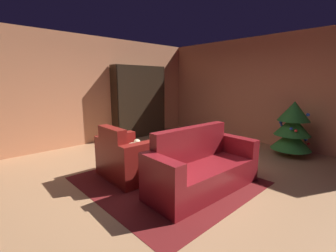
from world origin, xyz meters
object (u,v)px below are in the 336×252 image
at_px(bookshelf_unit, 143,102).
at_px(bottle_on_table, 165,151).
at_px(book_stack_on_table, 159,151).
at_px(coffee_table, 161,157).
at_px(armchair_red, 127,159).
at_px(couch_red, 202,169).
at_px(decorated_tree, 292,128).

height_order(bookshelf_unit, bottle_on_table, bookshelf_unit).
bearing_deg(book_stack_on_table, coffee_table, 54.79).
height_order(coffee_table, bottle_on_table, bottle_on_table).
bearing_deg(bottle_on_table, bookshelf_unit, 148.36).
height_order(armchair_red, bottle_on_table, armchair_red).
bearing_deg(bookshelf_unit, couch_red, -23.79).
bearing_deg(decorated_tree, bookshelf_unit, -162.59).
height_order(book_stack_on_table, decorated_tree, decorated_tree).
bearing_deg(decorated_tree, coffee_table, -107.73).
distance_m(couch_red, book_stack_on_table, 0.75).
xyz_separation_m(armchair_red, book_stack_on_table, (0.49, 0.30, 0.19)).
distance_m(book_stack_on_table, bottle_on_table, 0.21).
bearing_deg(couch_red, book_stack_on_table, -155.93).
bearing_deg(decorated_tree, couch_red, -96.69).
relative_size(armchair_red, bottle_on_table, 3.57).
distance_m(armchair_red, book_stack_on_table, 0.60).
relative_size(couch_red, decorated_tree, 1.58).
xyz_separation_m(couch_red, decorated_tree, (0.32, 2.74, 0.31)).
relative_size(armchair_red, couch_red, 0.55).
relative_size(armchair_red, decorated_tree, 0.86).
xyz_separation_m(couch_red, coffee_table, (-0.64, -0.26, 0.09)).
bearing_deg(couch_red, coffee_table, -157.67).
height_order(armchair_red, couch_red, couch_red).
height_order(couch_red, coffee_table, couch_red).
relative_size(bookshelf_unit, book_stack_on_table, 9.26).
bearing_deg(book_stack_on_table, armchair_red, -148.53).
relative_size(armchair_red, book_stack_on_table, 4.66).
bearing_deg(coffee_table, decorated_tree, 72.27).
distance_m(bookshelf_unit, armchair_red, 3.25).
height_order(bookshelf_unit, book_stack_on_table, bookshelf_unit).
bearing_deg(decorated_tree, armchair_red, -113.81).
xyz_separation_m(armchair_red, coffee_table, (0.51, 0.33, 0.08)).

